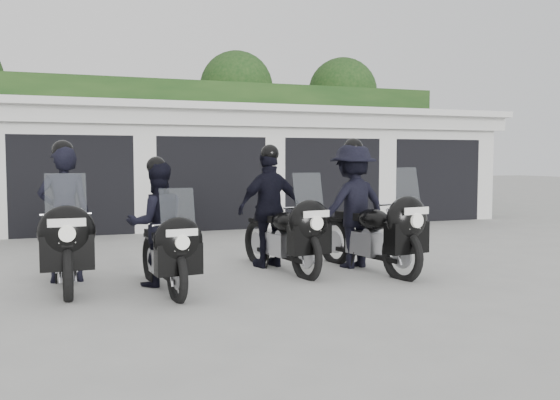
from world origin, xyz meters
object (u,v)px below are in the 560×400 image
object	(u,v)px
police_bike_a	(65,227)
police_bike_c	(276,215)
police_bike_b	(160,231)
police_bike_d	(360,212)

from	to	relation	value
police_bike_a	police_bike_c	distance (m)	3.04
police_bike_a	police_bike_b	bearing A→B (deg)	-25.51
police_bike_c	police_bike_d	xyz separation A→B (m)	(1.21, -0.44, 0.05)
police_bike_b	police_bike_c	size ratio (longest dim) A/B	0.91
police_bike_a	police_bike_c	size ratio (longest dim) A/B	1.02
police_bike_b	police_bike_a	bearing A→B (deg)	150.22
police_bike_c	police_bike_d	distance (m)	1.29
police_bike_a	police_bike_b	distance (m)	1.28
police_bike_b	police_bike_c	xyz separation A→B (m)	(1.86, 0.76, 0.09)
police_bike_a	police_bike_b	world-z (taller)	police_bike_a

